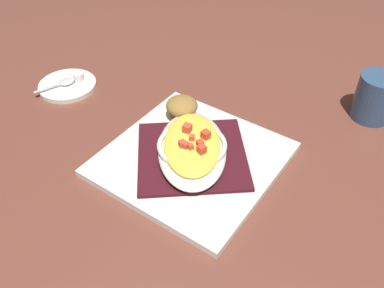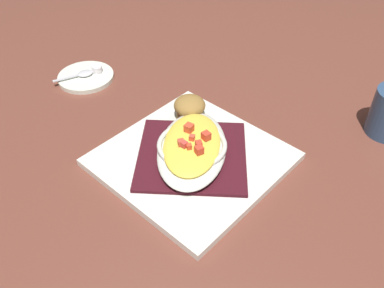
{
  "view_description": "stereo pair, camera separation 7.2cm",
  "coord_description": "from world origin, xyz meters",
  "px_view_note": "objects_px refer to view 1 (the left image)",
  "views": [
    {
      "loc": [
        0.47,
        0.26,
        0.52
      ],
      "look_at": [
        0.0,
        0.0,
        0.04
      ],
      "focal_mm": 38.69,
      "sensor_mm": 36.0,
      "label": 1
    },
    {
      "loc": [
        0.43,
        0.32,
        0.52
      ],
      "look_at": [
        0.0,
        0.0,
        0.04
      ],
      "focal_mm": 38.69,
      "sensor_mm": 36.0,
      "label": 2
    }
  ],
  "objects_px": {
    "square_plate": "(192,159)",
    "creamer_cup_0": "(78,77)",
    "creamer_saucer": "(68,86)",
    "spoon": "(65,82)",
    "muffin": "(182,108)",
    "coffee_mug": "(375,100)",
    "gratin_dish": "(192,147)"
  },
  "relations": [
    {
      "from": "creamer_saucer",
      "to": "spoon",
      "type": "relative_size",
      "value": 1.41
    },
    {
      "from": "muffin",
      "to": "creamer_saucer",
      "type": "bearing_deg",
      "value": -86.91
    },
    {
      "from": "creamer_saucer",
      "to": "spoon",
      "type": "bearing_deg",
      "value": -25.74
    },
    {
      "from": "creamer_cup_0",
      "to": "square_plate",
      "type": "bearing_deg",
      "value": 74.25
    },
    {
      "from": "square_plate",
      "to": "spoon",
      "type": "xyz_separation_m",
      "value": [
        -0.07,
        -0.36,
        0.01
      ]
    },
    {
      "from": "square_plate",
      "to": "muffin",
      "type": "xyz_separation_m",
      "value": [
        -0.09,
        -0.07,
        0.03
      ]
    },
    {
      "from": "square_plate",
      "to": "creamer_cup_0",
      "type": "distance_m",
      "value": 0.36
    },
    {
      "from": "gratin_dish",
      "to": "creamer_saucer",
      "type": "distance_m",
      "value": 0.37
    },
    {
      "from": "square_plate",
      "to": "gratin_dish",
      "type": "xyz_separation_m",
      "value": [
        0.0,
        0.0,
        0.03
      ]
    },
    {
      "from": "muffin",
      "to": "coffee_mug",
      "type": "distance_m",
      "value": 0.39
    },
    {
      "from": "spoon",
      "to": "square_plate",
      "type": "bearing_deg",
      "value": 79.33
    },
    {
      "from": "muffin",
      "to": "spoon",
      "type": "bearing_deg",
      "value": -86.13
    },
    {
      "from": "gratin_dish",
      "to": "spoon",
      "type": "xyz_separation_m",
      "value": [
        -0.07,
        -0.36,
        -0.02
      ]
    },
    {
      "from": "coffee_mug",
      "to": "creamer_cup_0",
      "type": "distance_m",
      "value": 0.63
    },
    {
      "from": "square_plate",
      "to": "muffin",
      "type": "relative_size",
      "value": 4.7
    },
    {
      "from": "creamer_cup_0",
      "to": "gratin_dish",
      "type": "bearing_deg",
      "value": 74.25
    },
    {
      "from": "spoon",
      "to": "creamer_saucer",
      "type": "bearing_deg",
      "value": 154.26
    },
    {
      "from": "gratin_dish",
      "to": "muffin",
      "type": "relative_size",
      "value": 3.85
    },
    {
      "from": "gratin_dish",
      "to": "creamer_cup_0",
      "type": "bearing_deg",
      "value": -105.75
    },
    {
      "from": "square_plate",
      "to": "creamer_saucer",
      "type": "bearing_deg",
      "value": -101.35
    },
    {
      "from": "muffin",
      "to": "creamer_cup_0",
      "type": "distance_m",
      "value": 0.28
    },
    {
      "from": "creamer_cup_0",
      "to": "coffee_mug",
      "type": "bearing_deg",
      "value": 108.29
    },
    {
      "from": "creamer_saucer",
      "to": "creamer_cup_0",
      "type": "bearing_deg",
      "value": 154.26
    },
    {
      "from": "square_plate",
      "to": "spoon",
      "type": "relative_size",
      "value": 3.24
    },
    {
      "from": "square_plate",
      "to": "coffee_mug",
      "type": "bearing_deg",
      "value": 139.55
    },
    {
      "from": "coffee_mug",
      "to": "spoon",
      "type": "xyz_separation_m",
      "value": [
        0.23,
        -0.62,
        -0.03
      ]
    },
    {
      "from": "creamer_saucer",
      "to": "creamer_cup_0",
      "type": "distance_m",
      "value": 0.03
    },
    {
      "from": "creamer_saucer",
      "to": "spoon",
      "type": "height_order",
      "value": "spoon"
    },
    {
      "from": "spoon",
      "to": "creamer_cup_0",
      "type": "distance_m",
      "value": 0.03
    },
    {
      "from": "creamer_saucer",
      "to": "creamer_cup_0",
      "type": "relative_size",
      "value": 5.3
    },
    {
      "from": "coffee_mug",
      "to": "creamer_saucer",
      "type": "distance_m",
      "value": 0.65
    },
    {
      "from": "muffin",
      "to": "coffee_mug",
      "type": "xyz_separation_m",
      "value": [
        -0.21,
        0.33,
        0.0
      ]
    }
  ]
}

